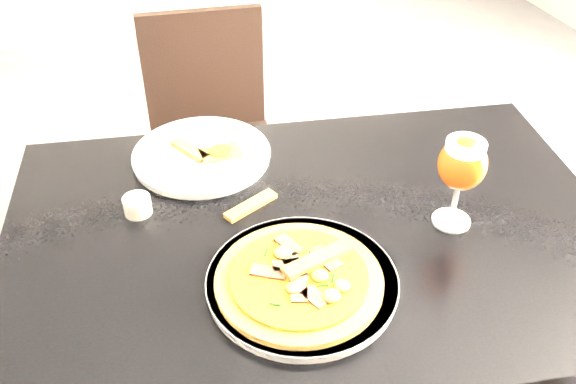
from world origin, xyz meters
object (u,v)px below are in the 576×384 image
object	(u,v)px
dining_table	(311,263)
pizza	(299,279)
beer_glass	(462,165)
chair_far	(212,140)

from	to	relation	value
dining_table	pizza	world-z (taller)	pizza
dining_table	beer_glass	world-z (taller)	beer_glass
dining_table	pizza	xyz separation A→B (m)	(-0.08, -0.14, 0.12)
chair_far	beer_glass	distance (m)	1.01
chair_far	beer_glass	world-z (taller)	beer_glass
beer_glass	pizza	bearing A→B (deg)	-167.22
chair_far	beer_glass	bearing A→B (deg)	-64.10
pizza	dining_table	bearing A→B (deg)	61.64
chair_far	pizza	bearing A→B (deg)	-86.06
dining_table	chair_far	xyz separation A→B (m)	(-0.03, 0.80, -0.19)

